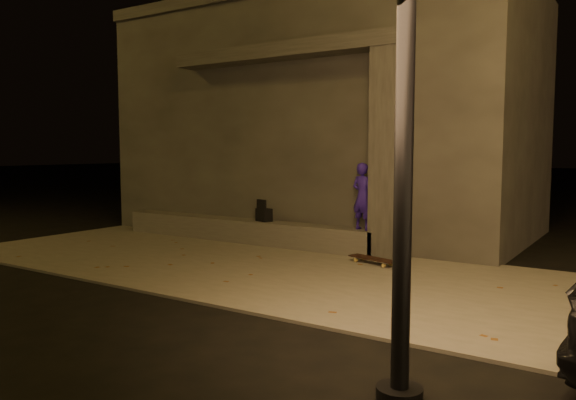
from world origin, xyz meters
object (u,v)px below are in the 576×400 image
Objects in this scene: column at (390,154)px; skateboarder at (363,196)px; backpack at (264,214)px; skateboard at (373,259)px.

skateboarder is (-0.50, 0.00, -0.75)m from column.
skateboard is at bearing 4.93° from backpack.
column is 2.92m from backpack.
skateboarder reaches higher than backpack.
backpack is (-2.66, 0.00, -1.20)m from column.
backpack is (-2.16, 0.00, -0.45)m from skateboarder.
skateboarder is 2.21m from backpack.
skateboarder is 1.27m from skateboard.
backpack is at bearing 180.00° from column.
skateboarder is at bearing 18.58° from backpack.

